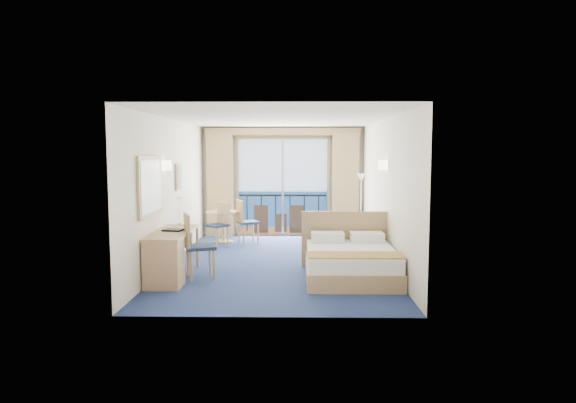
% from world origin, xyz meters
% --- Properties ---
extents(floor, '(6.50, 6.50, 0.00)m').
position_xyz_m(floor, '(0.00, 0.00, 0.00)').
color(floor, navy).
rests_on(floor, ground).
extents(room_walls, '(4.04, 6.54, 2.72)m').
position_xyz_m(room_walls, '(0.00, 0.00, 1.78)').
color(room_walls, white).
rests_on(room_walls, ground).
extents(balcony_door, '(2.36, 0.03, 2.52)m').
position_xyz_m(balcony_door, '(-0.01, 3.22, 1.14)').
color(balcony_door, navy).
rests_on(balcony_door, room_walls).
extents(curtain_left, '(0.65, 0.22, 2.55)m').
position_xyz_m(curtain_left, '(-1.55, 3.07, 1.28)').
color(curtain_left, tan).
rests_on(curtain_left, room_walls).
extents(curtain_right, '(0.65, 0.22, 2.55)m').
position_xyz_m(curtain_right, '(1.55, 3.07, 1.28)').
color(curtain_right, tan).
rests_on(curtain_right, room_walls).
extents(pelmet, '(3.80, 0.25, 0.18)m').
position_xyz_m(pelmet, '(0.00, 3.10, 2.58)').
color(pelmet, '#A28158').
rests_on(pelmet, room_walls).
extents(mirror, '(0.05, 1.25, 0.95)m').
position_xyz_m(mirror, '(-1.97, -1.50, 1.55)').
color(mirror, '#A28158').
rests_on(mirror, room_walls).
extents(wall_print, '(0.04, 0.42, 0.52)m').
position_xyz_m(wall_print, '(-1.97, 0.45, 1.60)').
color(wall_print, '#A28158').
rests_on(wall_print, room_walls).
extents(sconce_left, '(0.18, 0.18, 0.18)m').
position_xyz_m(sconce_left, '(-1.94, -0.60, 1.85)').
color(sconce_left, '#FFE8B2').
rests_on(sconce_left, room_walls).
extents(sconce_right, '(0.18, 0.18, 0.18)m').
position_xyz_m(sconce_right, '(1.94, -0.15, 1.85)').
color(sconce_right, '#FFE8B2').
rests_on(sconce_right, room_walls).
extents(bed, '(1.61, 1.91, 1.01)m').
position_xyz_m(bed, '(1.25, -1.19, 0.28)').
color(bed, '#A28158').
rests_on(bed, ground).
extents(nightstand, '(0.42, 0.40, 0.55)m').
position_xyz_m(nightstand, '(1.77, -0.02, 0.28)').
color(nightstand, tan).
rests_on(nightstand, ground).
extents(phone, '(0.19, 0.17, 0.08)m').
position_xyz_m(phone, '(1.74, -0.02, 0.59)').
color(phone, white).
rests_on(phone, nightstand).
extents(armchair, '(1.19, 1.19, 0.79)m').
position_xyz_m(armchair, '(1.55, 1.24, 0.39)').
color(armchair, '#474C56').
rests_on(armchair, ground).
extents(floor_lamp, '(0.22, 0.22, 1.58)m').
position_xyz_m(floor_lamp, '(1.86, 2.45, 1.20)').
color(floor_lamp, silver).
rests_on(floor_lamp, ground).
extents(desk, '(0.58, 1.68, 0.79)m').
position_xyz_m(desk, '(-1.70, -1.70, 0.44)').
color(desk, '#A28158').
rests_on(desk, ground).
extents(desk_chair, '(0.60, 0.59, 1.08)m').
position_xyz_m(desk_chair, '(-1.34, -1.25, 0.61)').
color(desk_chair, '#1C2642').
rests_on(desk_chair, ground).
extents(folder, '(0.35, 0.28, 0.03)m').
position_xyz_m(folder, '(-1.70, -1.21, 0.80)').
color(folder, black).
rests_on(folder, desk).
extents(desk_lamp, '(0.13, 0.13, 0.49)m').
position_xyz_m(desk_lamp, '(-1.74, -0.56, 1.16)').
color(desk_lamp, silver).
rests_on(desk_lamp, desk).
extents(round_table, '(0.79, 0.79, 0.72)m').
position_xyz_m(round_table, '(-1.34, 2.14, 0.54)').
color(round_table, '#A28158').
rests_on(round_table, ground).
extents(table_chair_a, '(0.57, 0.57, 0.99)m').
position_xyz_m(table_chair_a, '(-0.84, 2.04, 0.56)').
color(table_chair_a, '#1C2642').
rests_on(table_chair_a, ground).
extents(table_chair_b, '(0.59, 0.59, 0.97)m').
position_xyz_m(table_chair_b, '(-1.36, 1.69, 0.54)').
color(table_chair_b, '#1C2642').
rests_on(table_chair_b, ground).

